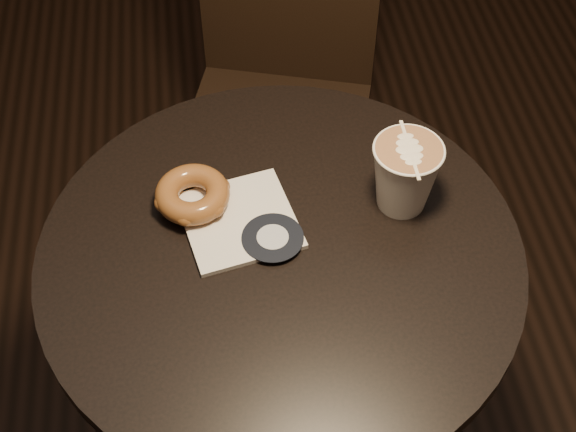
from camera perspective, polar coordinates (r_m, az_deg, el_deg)
The scene contains 5 objects.
cafe_table at distance 1.31m, azimuth -0.49°, elevation -7.59°, with size 0.70×0.70×0.75m.
chair at distance 1.76m, azimuth -0.40°, elevation 10.74°, with size 0.48×0.48×0.97m.
pastry_bag at distance 1.18m, azimuth -3.49°, elevation -0.31°, with size 0.16×0.16×0.01m, color silver.
doughnut at distance 1.19m, azimuth -6.82°, elevation 1.54°, with size 0.11×0.11×0.04m, color #5F2F19.
latte_cup at distance 1.17m, azimuth 8.30°, elevation 2.82°, with size 0.10×0.10×0.11m, color white, non-canonical shape.
Camera 1 is at (-0.08, -0.69, 1.67)m, focal length 50.00 mm.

